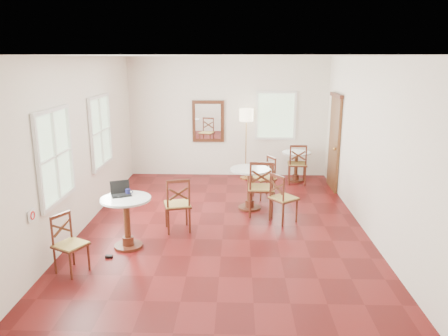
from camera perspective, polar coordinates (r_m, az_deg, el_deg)
name	(u,v)px	position (r m, az deg, el deg)	size (l,w,h in m)	color
ground	(223,225)	(7.98, -0.07, -7.51)	(7.00, 7.00, 0.00)	#590F0F
room_shell	(221,120)	(7.75, -0.45, 6.33)	(5.02, 7.02, 3.01)	white
cafe_table_near	(127,217)	(7.08, -12.68, -6.31)	(0.79, 0.79, 0.84)	#4F2213
cafe_table_mid	(250,184)	(8.65, 3.43, -2.12)	(0.79, 0.79, 0.84)	#4F2213
cafe_table_back	(296,163)	(10.75, 9.48, 0.63)	(0.69, 0.69, 0.73)	#4F2213
chair_near_a	(178,204)	(7.62, -6.14, -4.78)	(0.55, 0.55, 0.98)	#4F2213
chair_near_b	(69,244)	(6.56, -19.68, -9.40)	(0.53, 0.53, 0.85)	#4F2213
chair_mid_a	(261,188)	(8.33, 4.89, -2.62)	(0.52, 0.52, 1.10)	#4F2213
chair_mid_b	(283,198)	(8.05, 7.72, -3.93)	(0.60, 0.60, 0.93)	#4F2213
chair_back_a	(297,164)	(10.55, 9.63, 0.55)	(0.48, 0.48, 0.98)	#4F2213
chair_back_b	(265,178)	(9.39, 5.42, -1.27)	(0.56, 0.56, 0.90)	#4F2213
floor_lamp	(246,120)	(10.65, 2.95, 6.37)	(0.34, 0.34, 1.76)	#BF8C3F
laptop	(121,192)	(7.13, -13.45, -3.04)	(0.38, 0.35, 0.22)	black
mouse	(120,197)	(6.99, -13.50, -3.70)	(0.09, 0.06, 0.03)	black
navy_mug	(128,192)	(7.12, -12.50, -3.07)	(0.12, 0.08, 0.09)	#101036
water_glass	(127,191)	(7.16, -12.62, -2.97)	(0.06, 0.06, 0.09)	white
power_adapter	(109,257)	(6.98, -14.91, -11.20)	(0.10, 0.06, 0.04)	black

